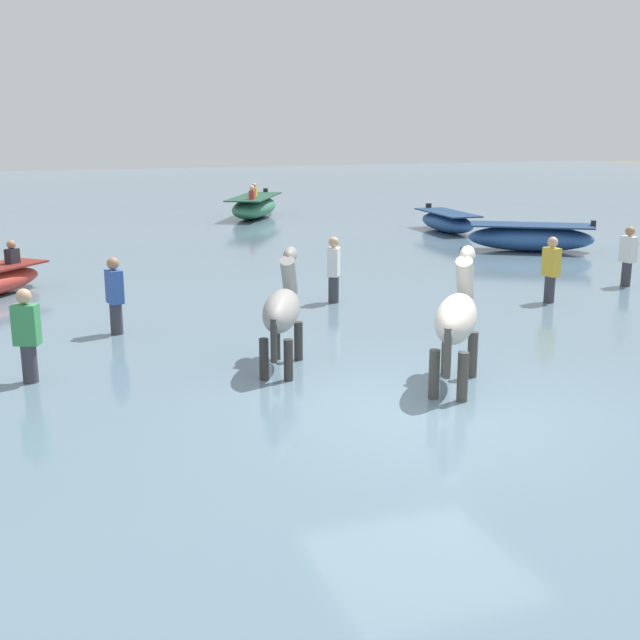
# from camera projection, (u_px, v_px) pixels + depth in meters

# --- Properties ---
(ground_plane) EXTENTS (120.00, 120.00, 0.00)m
(ground_plane) POSITION_uv_depth(u_px,v_px,m) (422.00, 435.00, 9.73)
(ground_plane) COLOR #666051
(water_surface) EXTENTS (90.00, 90.00, 0.36)m
(water_surface) POSITION_uv_depth(u_px,v_px,m) (227.00, 277.00, 18.81)
(water_surface) COLOR slate
(water_surface) RESTS_ON ground
(horse_lead_pinto) EXTENTS (1.43, 1.72, 2.09)m
(horse_lead_pinto) POSITION_uv_depth(u_px,v_px,m) (457.00, 321.00, 10.24)
(horse_lead_pinto) COLOR beige
(horse_lead_pinto) RESTS_ON ground
(horse_trailing_grey) EXTENTS (1.09, 1.74, 1.96)m
(horse_trailing_grey) POSITION_uv_depth(u_px,v_px,m) (282.00, 313.00, 11.02)
(horse_trailing_grey) COLOR gray
(horse_trailing_grey) RESTS_ON ground
(boat_near_starboard) EXTENTS (1.25, 3.09, 0.76)m
(boat_near_starboard) POSITION_uv_depth(u_px,v_px,m) (447.00, 222.00, 25.30)
(boat_near_starboard) COLOR #28518E
(boat_near_starboard) RESTS_ON water_surface
(boat_mid_channel) EXTENTS (3.46, 2.77, 0.86)m
(boat_mid_channel) POSITION_uv_depth(u_px,v_px,m) (531.00, 238.00, 21.44)
(boat_mid_channel) COLOR #28518E
(boat_mid_channel) RESTS_ON water_surface
(boat_near_port) EXTENTS (3.11, 4.19, 1.25)m
(boat_near_port) POSITION_uv_depth(u_px,v_px,m) (254.00, 207.00, 29.14)
(boat_near_port) COLOR #337556
(boat_near_port) RESTS_ON water_surface
(person_wading_close) EXTENTS (0.37, 0.31, 1.63)m
(person_wading_close) POSITION_uv_depth(u_px,v_px,m) (28.00, 346.00, 10.46)
(person_wading_close) COLOR #383842
(person_wading_close) RESTS_ON ground
(person_onlooker_right) EXTENTS (0.34, 0.38, 1.63)m
(person_onlooker_right) POSITION_uv_depth(u_px,v_px,m) (334.00, 277.00, 15.19)
(person_onlooker_right) COLOR #383842
(person_onlooker_right) RESTS_ON ground
(person_onlooker_left) EXTENTS (0.24, 0.34, 1.63)m
(person_onlooker_left) POSITION_uv_depth(u_px,v_px,m) (550.00, 277.00, 15.19)
(person_onlooker_left) COLOR #383842
(person_onlooker_left) RESTS_ON ground
(person_spectator_far) EXTENTS (0.24, 0.34, 1.63)m
(person_spectator_far) POSITION_uv_depth(u_px,v_px,m) (627.00, 263.00, 16.72)
(person_spectator_far) COLOR #383842
(person_spectator_far) RESTS_ON ground
(person_wading_mid) EXTENTS (0.27, 0.36, 1.63)m
(person_wading_mid) POSITION_uv_depth(u_px,v_px,m) (115.00, 304.00, 12.89)
(person_wading_mid) COLOR #383842
(person_wading_mid) RESTS_ON ground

